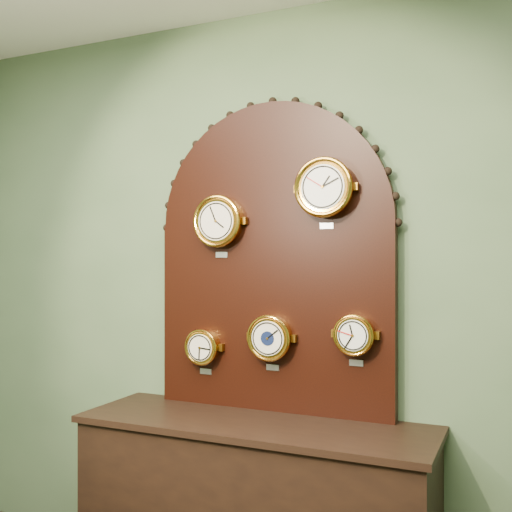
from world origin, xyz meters
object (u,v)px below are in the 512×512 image
at_px(roman_clock, 219,221).
at_px(arabic_clock, 324,188).
at_px(hygrometer, 203,347).
at_px(barometer, 270,338).
at_px(display_board, 273,247).
at_px(tide_clock, 354,335).

distance_m(roman_clock, arabic_clock, 0.57).
height_order(roman_clock, hygrometer, roman_clock).
bearing_deg(barometer, display_board, 102.05).
relative_size(hygrometer, tide_clock, 0.97).
xyz_separation_m(display_board, barometer, (0.01, -0.07, -0.44)).
height_order(arabic_clock, barometer, arabic_clock).
xyz_separation_m(display_board, tide_clock, (0.43, -0.07, -0.40)).
bearing_deg(arabic_clock, display_board, 166.62).
distance_m(arabic_clock, barometer, 0.75).
relative_size(display_board, arabic_clock, 4.67).
height_order(roman_clock, tide_clock, roman_clock).
relative_size(display_board, tide_clock, 6.37).
bearing_deg(display_board, roman_clock, -165.56).
relative_size(roman_clock, barometer, 1.14).
bearing_deg(arabic_clock, barometer, 179.74).
bearing_deg(roman_clock, hygrometer, 178.71).
height_order(display_board, hygrometer, display_board).
xyz_separation_m(display_board, hygrometer, (-0.35, -0.07, -0.50)).
height_order(display_board, tide_clock, display_board).
relative_size(roman_clock, arabic_clock, 0.95).
bearing_deg(hygrometer, tide_clock, -0.01).
bearing_deg(barometer, arabic_clock, -0.26).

